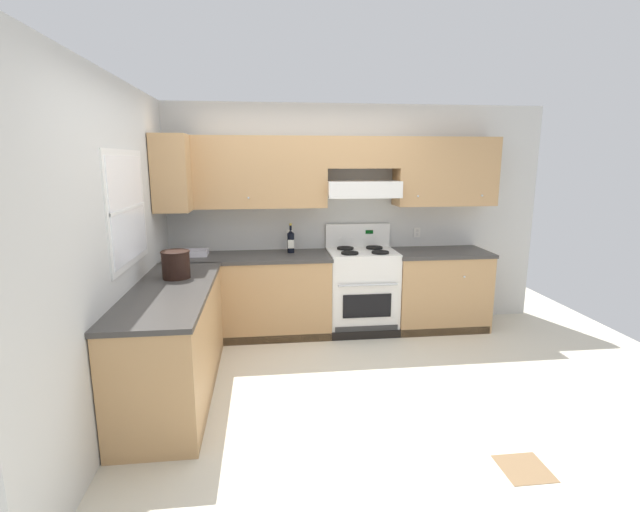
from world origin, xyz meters
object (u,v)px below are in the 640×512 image
bowl (192,254)px  stove (362,290)px  wine_bottle (291,241)px  bucket (176,264)px

bowl → stove: bearing=-1.9°
wine_bottle → bucket: 1.47m
stove → wine_bottle: wine_bottle is taller
stove → bucket: 2.15m
wine_bottle → bucket: size_ratio=1.31×
wine_bottle → stove: bearing=-7.1°
stove → bowl: stove is taller
stove → bowl: 1.93m
bowl → bucket: 0.99m
stove → bowl: bearing=178.1°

